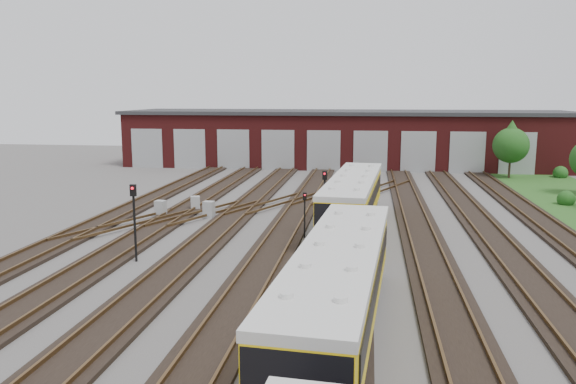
# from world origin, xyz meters

# --- Properties ---
(ground) EXTENTS (120.00, 120.00, 0.00)m
(ground) POSITION_xyz_m (0.00, 0.00, 0.00)
(ground) COLOR #494644
(ground) RESTS_ON ground
(track_network) EXTENTS (30.40, 70.00, 0.33)m
(track_network) POSITION_xyz_m (-0.17, 0.59, 0.11)
(track_network) COLOR black
(track_network) RESTS_ON ground
(maintenance_shed) EXTENTS (51.00, 12.50, 6.35)m
(maintenance_shed) POSITION_xyz_m (-0.01, 39.97, 3.20)
(maintenance_shed) COLOR #551515
(maintenance_shed) RESTS_ON ground
(metro_train) EXTENTS (3.59, 46.39, 2.94)m
(metro_train) POSITION_xyz_m (2.00, -8.50, 1.84)
(metro_train) COLOR black
(metro_train) RESTS_ON ground
(signal_mast_0) EXTENTS (0.30, 0.28, 3.88)m
(signal_mast_0) POSITION_xyz_m (-8.44, -0.85, 2.46)
(signal_mast_0) COLOR black
(signal_mast_0) RESTS_ON ground
(signal_mast_1) EXTENTS (0.27, 0.25, 3.26)m
(signal_mast_1) POSITION_xyz_m (0.51, 5.14, 2.09)
(signal_mast_1) COLOR black
(signal_mast_1) RESTS_ON ground
(signal_mast_2) EXTENTS (0.30, 0.28, 3.40)m
(signal_mast_2) POSITION_xyz_m (0.13, 8.93, 2.18)
(signal_mast_2) COLOR black
(signal_mast_2) RESTS_ON ground
(signal_mast_3) EXTENTS (0.23, 0.22, 2.66)m
(signal_mast_3) POSITION_xyz_m (-0.70, 5.00, 1.71)
(signal_mast_3) COLOR black
(signal_mast_3) RESTS_ON ground
(relay_cabinet_0) EXTENTS (0.77, 0.71, 1.05)m
(relay_cabinet_0) POSITION_xyz_m (-9.31, 11.53, 0.52)
(relay_cabinet_0) COLOR #9DA0A2
(relay_cabinet_0) RESTS_ON ground
(relay_cabinet_1) EXTENTS (0.75, 0.66, 1.11)m
(relay_cabinet_1) POSITION_xyz_m (-11.02, 9.26, 0.56)
(relay_cabinet_1) COLOR #9DA0A2
(relay_cabinet_1) RESTS_ON ground
(relay_cabinet_2) EXTENTS (0.76, 0.66, 1.14)m
(relay_cabinet_2) POSITION_xyz_m (-7.66, 9.33, 0.57)
(relay_cabinet_2) COLOR #9DA0A2
(relay_cabinet_2) RESTS_ON ground
(relay_cabinet_3) EXTENTS (0.64, 0.59, 0.86)m
(relay_cabinet_3) POSITION_xyz_m (0.08, 27.41, 0.43)
(relay_cabinet_3) COLOR #9DA0A2
(relay_cabinet_3) RESTS_ON ground
(relay_cabinet_4) EXTENTS (0.76, 0.68, 1.10)m
(relay_cabinet_4) POSITION_xyz_m (2.34, 8.83, 0.55)
(relay_cabinet_4) COLOR #9DA0A2
(relay_cabinet_4) RESTS_ON ground
(tree_0) EXTENTS (3.47, 3.47, 5.75)m
(tree_0) POSITION_xyz_m (16.65, 31.24, 3.69)
(tree_0) COLOR black
(tree_0) RESTS_ON ground
(bush_1) EXTENTS (1.29, 1.29, 1.29)m
(bush_1) POSITION_xyz_m (17.61, 17.57, 0.65)
(bush_1) COLOR #194212
(bush_1) RESTS_ON ground
(bush_2) EXTENTS (1.41, 1.41, 1.41)m
(bush_2) POSITION_xyz_m (21.77, 32.21, 0.70)
(bush_2) COLOR #194212
(bush_2) RESTS_ON ground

